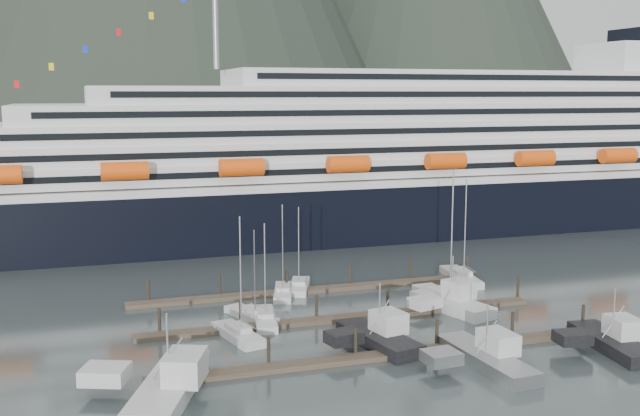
# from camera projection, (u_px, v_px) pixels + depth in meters

# --- Properties ---
(ground) EXTENTS (1600.00, 1600.00, 0.00)m
(ground) POSITION_uv_depth(u_px,v_px,m) (393.00, 324.00, 85.95)
(ground) COLOR #455151
(ground) RESTS_ON ground
(cruise_ship) EXTENTS (210.00, 30.40, 50.30)m
(cruise_ship) POSITION_uv_depth(u_px,v_px,m) (423.00, 167.00, 144.89)
(cruise_ship) COLOR black
(cruise_ship) RESTS_ON ground
(dock_near) EXTENTS (48.18, 2.28, 3.20)m
(dock_near) POSITION_uv_depth(u_px,v_px,m) (388.00, 354.00, 75.05)
(dock_near) COLOR #42382A
(dock_near) RESTS_ON ground
(dock_mid) EXTENTS (48.18, 2.28, 3.20)m
(dock_mid) POSITION_uv_depth(u_px,v_px,m) (344.00, 317.00, 87.27)
(dock_mid) COLOR #42382A
(dock_mid) RESTS_ON ground
(dock_far) EXTENTS (48.18, 2.28, 3.20)m
(dock_far) POSITION_uv_depth(u_px,v_px,m) (311.00, 290.00, 99.49)
(dock_far) COLOR #42382A
(dock_far) RESTS_ON ground
(sailboat_a) EXTENTS (4.51, 9.10, 13.95)m
(sailboat_a) POSITION_uv_depth(u_px,v_px,m) (238.00, 335.00, 80.62)
(sailboat_a) COLOR silver
(sailboat_a) RESTS_ON ground
(sailboat_b) EXTENTS (3.89, 9.34, 12.18)m
(sailboat_b) POSITION_uv_depth(u_px,v_px,m) (265.00, 319.00, 86.21)
(sailboat_b) COLOR silver
(sailboat_b) RESTS_ON ground
(sailboat_c) EXTENTS (5.11, 8.71, 11.12)m
(sailboat_c) POSITION_uv_depth(u_px,v_px,m) (251.00, 316.00, 87.55)
(sailboat_c) COLOR silver
(sailboat_c) RESTS_ON ground
(sailboat_d) EXTENTS (3.38, 12.62, 17.60)m
(sailboat_d) POSITION_uv_depth(u_px,v_px,m) (445.00, 300.00, 94.06)
(sailboat_d) COLOR silver
(sailboat_d) RESTS_ON ground
(sailboat_e) EXTENTS (4.57, 8.79, 12.50)m
(sailboat_e) POSITION_uv_depth(u_px,v_px,m) (283.00, 292.00, 97.76)
(sailboat_e) COLOR silver
(sailboat_e) RESTS_ON ground
(sailboat_f) EXTENTS (5.08, 8.45, 11.79)m
(sailboat_f) POSITION_uv_depth(u_px,v_px,m) (299.00, 287.00, 100.53)
(sailboat_f) COLOR silver
(sailboat_f) RESTS_ON ground
(sailboat_g) EXTENTS (4.30, 11.22, 14.97)m
(sailboat_g) POSITION_uv_depth(u_px,v_px,m) (461.00, 277.00, 105.55)
(sailboat_g) COLOR silver
(sailboat_g) RESTS_ON ground
(trawler_a) EXTENTS (12.32, 15.38, 8.25)m
(trawler_a) POSITION_uv_depth(u_px,v_px,m) (167.00, 385.00, 65.42)
(trawler_a) COLOR silver
(trawler_a) RESTS_ON ground
(trawler_b) EXTENTS (9.23, 11.96, 7.45)m
(trawler_b) POSITION_uv_depth(u_px,v_px,m) (378.00, 337.00, 78.25)
(trawler_b) COLOR black
(trawler_b) RESTS_ON ground
(trawler_c) EXTENTS (9.54, 13.49, 6.76)m
(trawler_c) POSITION_uv_depth(u_px,v_px,m) (485.00, 357.00, 72.65)
(trawler_c) COLOR #919496
(trawler_c) RESTS_ON ground
(trawler_d) EXTENTS (9.06, 12.21, 7.07)m
(trawler_d) POSITION_uv_depth(u_px,v_px,m) (611.00, 341.00, 77.16)
(trawler_d) COLOR black
(trawler_d) RESTS_ON ground
(trawler_e) EXTENTS (9.58, 12.03, 7.45)m
(trawler_e) POSITION_uv_depth(u_px,v_px,m) (451.00, 303.00, 91.01)
(trawler_e) COLOR silver
(trawler_e) RESTS_ON ground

